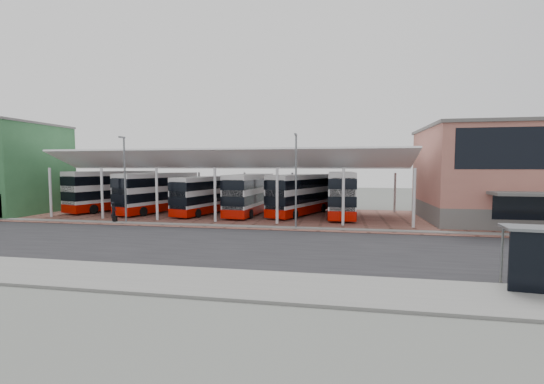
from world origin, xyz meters
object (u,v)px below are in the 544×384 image
Objects in this scene: terminal at (525,174)px; bus_3 at (250,194)px; bus_0 at (113,191)px; bus_4 at (300,195)px; pedestrian at (114,212)px; bus_2 at (206,195)px; bus_5 at (341,194)px; bus_1 at (158,193)px.

bus_3 is (-27.06, 0.56, -2.40)m from terminal.
bus_0 is 22.82m from bus_4.
bus_3 is 5.76× the size of pedestrian.
bus_5 is (14.93, 0.97, 0.27)m from bus_2.
pedestrian is at bearing -118.84° from bus_2.
pedestrian is at bearing -132.72° from bus_4.
terminal is 1.61× the size of bus_5.
bus_5 is at bearing 8.50° from bus_3.
pedestrian is (-38.68, -7.02, -3.65)m from terminal.
bus_2 is 0.95× the size of bus_3.
bus_1 is at bearing 179.19° from terminal.
pedestrian is at bearing -169.71° from terminal.
pedestrian is (-6.61, -7.26, -1.11)m from bus_2.
bus_0 reaches higher than pedestrian.
terminal is at bearing 3.63° from bus_3.
terminal is 39.48m from pedestrian.
terminal is at bearing 16.36° from bus_0.
bus_3 reaches higher than bus_2.
bus_0 is 1.04× the size of bus_1.
terminal is at bearing -89.76° from pedestrian.
terminal reaches higher than bus_5.
bus_1 is 16.44m from bus_4.
bus_2 is 0.95× the size of bus_4.
bus_3 reaches higher than pedestrian.
terminal is at bearing 16.18° from bus_1.
bus_5 is at bearing 17.20° from bus_2.
bus_0 reaches higher than bus_5.
bus_4 is at bearing -74.42° from pedestrian.
bus_3 reaches higher than bus_4.
terminal reaches higher than bus_4.
bus_0 is at bearing 23.94° from pedestrian.
pedestrian is (5.72, -8.48, -1.40)m from bus_0.
bus_5 is (27.26, -0.25, -0.01)m from bus_0.
bus_2 reaches higher than pedestrian.
bus_2 is at bearing 12.57° from bus_0.
bus_3 is at bearing 17.26° from bus_2.
terminal reaches higher than bus_1.
bus_4 is at bearing 18.66° from bus_2.
bus_1 reaches higher than bus_2.
bus_1 is at bearing -175.04° from bus_3.
bus_2 is 10.53m from bus_4.
bus_4 is (5.48, 0.62, -0.01)m from bus_3.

